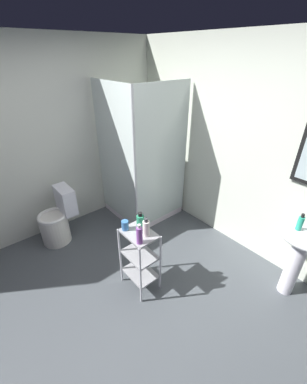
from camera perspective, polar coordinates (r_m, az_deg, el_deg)
ground_plane at (r=2.81m, az=-7.28°, el=-25.83°), size 4.20×4.20×0.02m
wall_back at (r=3.13m, az=20.89°, el=8.47°), size 4.20×0.14×2.50m
wall_left at (r=3.50m, az=-25.92°, el=9.50°), size 0.10×4.20×2.50m
shower_stall at (r=3.76m, az=-2.82°, el=0.71°), size 0.92×0.92×2.00m
pedestal_sink at (r=2.89m, az=30.73°, el=-11.62°), size 0.46×0.37×0.81m
toilet at (r=3.57m, az=-21.36°, el=-6.17°), size 0.37×0.49×0.76m
storage_cart at (r=2.66m, az=-3.20°, el=-14.50°), size 0.38×0.28×0.74m
hand_soap_bottle at (r=2.72m, az=30.89°, el=-6.16°), size 0.05×0.05×0.18m
conditioner_bottle_purple at (r=2.29m, az=-3.28°, el=-9.90°), size 0.06×0.06×0.21m
lotion_bottle_white at (r=2.38m, az=-1.71°, el=-8.35°), size 0.07×0.07×0.20m
body_wash_bottle_green at (r=2.42m, az=-3.06°, el=-7.21°), size 0.07×0.07×0.22m
rinse_cup at (r=2.49m, az=-6.62°, el=-7.66°), size 0.07×0.07×0.10m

